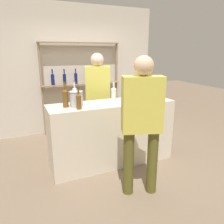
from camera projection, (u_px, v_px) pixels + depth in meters
name	position (u px, v px, depth m)	size (l,w,h in m)	color
ground_plane	(112.00, 161.00, 3.72)	(16.00, 16.00, 0.00)	#7A6651
bar_counter	(112.00, 133.00, 3.58)	(2.01, 0.58, 1.03)	beige
back_wall	(79.00, 70.00, 5.01)	(3.61, 0.12, 2.80)	beige
back_shelf	(81.00, 75.00, 4.88)	(1.78, 0.18, 2.00)	#897056
counter_bottle_0	(65.00, 97.00, 3.13)	(0.08, 0.08, 0.37)	brown
counter_bottle_1	(125.00, 93.00, 3.47)	(0.08, 0.08, 0.37)	brown
counter_bottle_2	(114.00, 93.00, 3.61)	(0.09, 0.09, 0.32)	silver
counter_bottle_3	(75.00, 95.00, 3.34)	(0.07, 0.07, 0.36)	silver
counter_bottle_4	(79.00, 101.00, 3.03)	(0.07, 0.07, 0.31)	brown
ice_bucket	(76.00, 99.00, 3.16)	(0.20, 0.20, 0.23)	#B2B2B7
customer_center	(142.00, 118.00, 2.65)	(0.53, 0.36, 1.77)	brown
server_behind_counter	(98.00, 93.00, 4.12)	(0.49, 0.33, 1.78)	brown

